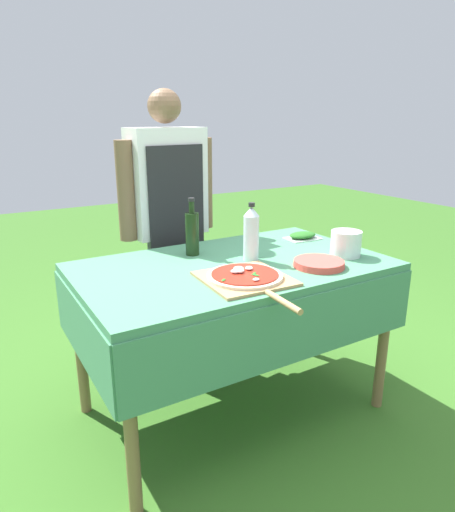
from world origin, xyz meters
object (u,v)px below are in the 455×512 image
person_cook (169,210)px  mixing_tub (346,243)px  pizza_on_peel (246,278)px  water_bottle (251,233)px  herb_container (303,236)px  plate_stack (319,264)px  oil_bottle (192,233)px  prep_table (233,282)px

person_cook → mixing_tub: bearing=119.2°
pizza_on_peel → water_bottle: size_ratio=2.07×
pizza_on_peel → herb_container: pizza_on_peel is taller
person_cook → plate_stack: (0.35, -0.87, -0.14)m
oil_bottle → herb_container: oil_bottle is taller
person_cook → oil_bottle: size_ratio=5.59×
water_bottle → oil_bottle: bearing=131.4°
pizza_on_peel → oil_bottle: size_ratio=2.02×
water_bottle → plate_stack: bearing=-49.4°
herb_container → mixing_tub: (-0.03, -0.36, 0.04)m
mixing_tub → water_bottle: bearing=157.8°
mixing_tub → plate_stack: bearing=-164.1°
person_cook → oil_bottle: person_cook is taller
oil_bottle → mixing_tub: bearing=-32.4°
prep_table → pizza_on_peel: size_ratio=2.52×
prep_table → herb_container: (0.56, 0.18, 0.11)m
mixing_tub → prep_table: bearing=161.5°
person_cook → water_bottle: 0.65m
pizza_on_peel → mixing_tub: bearing=8.0°
prep_table → water_bottle: bearing=-0.3°
pizza_on_peel → water_bottle: bearing=55.5°
herb_container → mixing_tub: bearing=-94.8°
mixing_tub → plate_stack: mixing_tub is taller
pizza_on_peel → plate_stack: size_ratio=2.47×
prep_table → plate_stack: size_ratio=6.22×
pizza_on_peel → water_bottle: (0.18, 0.23, 0.12)m
prep_table → mixing_tub: 0.58m
prep_table → herb_container: bearing=17.6°
prep_table → plate_stack: 0.41m
mixing_tub → plate_stack: (-0.23, -0.06, -0.05)m
prep_table → mixing_tub: bearing=-18.5°
person_cook → pizza_on_peel: size_ratio=2.76×
herb_container → plate_stack: size_ratio=0.84×
pizza_on_peel → plate_stack: 0.39m
pizza_on_peel → plate_stack: bearing=1.2°
oil_bottle → plate_stack: bearing=-49.0°
water_bottle → herb_container: 0.51m
person_cook → plate_stack: 0.95m
water_bottle → mixing_tub: (0.44, -0.18, -0.07)m
pizza_on_peel → prep_table: bearing=74.0°
herb_container → water_bottle: bearing=-159.0°
water_bottle → mixing_tub: bearing=-22.2°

